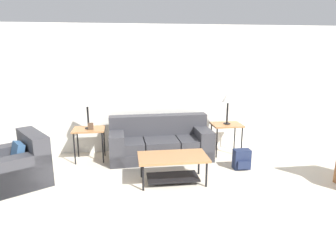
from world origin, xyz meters
TOP-DOWN VIEW (x-y plane):
  - wall_back at (0.00, 4.31)m, footprint 9.12×0.06m
  - couch at (-0.21, 3.76)m, footprint 2.01×0.91m
  - armchair at (-2.66, 2.86)m, footprint 1.36×1.35m
  - coffee_table at (-0.14, 2.58)m, footprint 1.11×0.63m
  - side_table_left at (-1.58, 3.81)m, footprint 0.60×0.48m
  - side_table_right at (1.16, 3.81)m, footprint 0.60×0.48m
  - table_lamp_left at (-1.58, 3.81)m, footprint 0.24×0.24m
  - table_lamp_right at (1.16, 3.81)m, footprint 0.24×0.24m
  - backpack at (1.18, 2.97)m, footprint 0.30×0.25m
  - picture_frame at (-1.54, 3.73)m, footprint 0.10×0.04m

SIDE VIEW (x-z plane):
  - backpack at x=1.18m, z-range -0.01..0.36m
  - armchair at x=-2.66m, z-range -0.12..0.68m
  - couch at x=-0.21m, z-range -0.11..0.71m
  - coffee_table at x=-0.14m, z-range 0.11..0.55m
  - side_table_left at x=-1.58m, z-range 0.25..0.89m
  - side_table_right at x=1.16m, z-range 0.25..0.89m
  - picture_frame at x=-1.54m, z-range 0.63..0.76m
  - table_lamp_left at x=-1.58m, z-range 0.83..1.50m
  - table_lamp_right at x=1.16m, z-range 0.83..1.50m
  - wall_back at x=0.00m, z-range 0.00..2.60m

